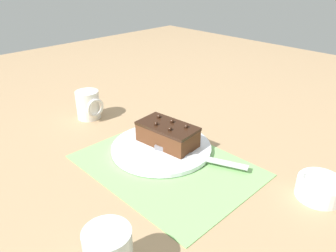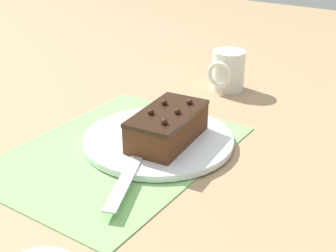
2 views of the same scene
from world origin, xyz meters
name	(u,v)px [view 2 (image 2 of 2)]	position (x,y,z in m)	size (l,w,h in m)	color
ground_plane	(118,152)	(0.00, 0.00, 0.00)	(3.00, 3.00, 0.00)	#9E7F5B
placemat_woven	(118,151)	(0.00, 0.00, 0.00)	(0.46, 0.34, 0.00)	#7AB266
cake_plate	(158,140)	(-0.07, 0.05, 0.01)	(0.29, 0.29, 0.01)	white
chocolate_cake	(168,126)	(-0.06, 0.07, 0.05)	(0.18, 0.11, 0.07)	#512D19
serving_knife	(138,153)	(0.01, 0.06, 0.02)	(0.25, 0.12, 0.01)	slate
coffee_mug	(228,71)	(-0.40, 0.02, 0.05)	(0.09, 0.08, 0.10)	silver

